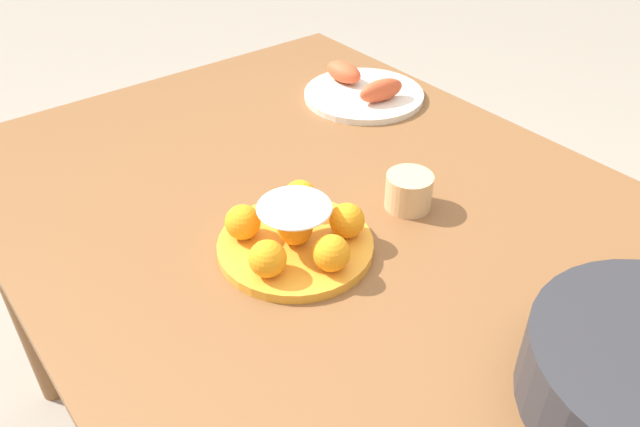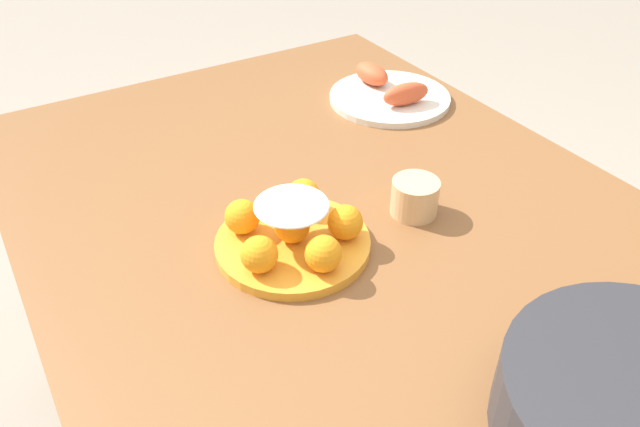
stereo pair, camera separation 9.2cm
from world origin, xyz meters
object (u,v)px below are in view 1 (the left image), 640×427
object	(u,v)px
cup_far	(409,191)
seafood_platter	(363,90)
dining_table	(342,261)
cake_plate	(296,234)

from	to	relation	value
cup_far	seafood_platter	bearing A→B (deg)	149.23
seafood_platter	cup_far	distance (m)	0.42
dining_table	cake_plate	bearing A→B (deg)	-80.24
dining_table	cup_far	xyz separation A→B (m)	(0.04, 0.11, 0.12)
cake_plate	cup_far	distance (m)	0.22
dining_table	seafood_platter	size ratio (longest dim) A/B	5.24
dining_table	cake_plate	world-z (taller)	cake_plate
seafood_platter	cup_far	size ratio (longest dim) A/B	3.37
dining_table	seafood_platter	xyz separation A→B (m)	(-0.32, 0.33, 0.11)
dining_table	cake_plate	size ratio (longest dim) A/B	5.78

